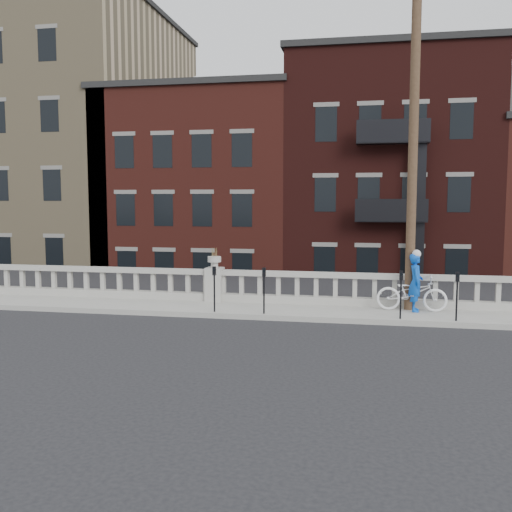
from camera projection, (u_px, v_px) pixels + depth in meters
The scene contains 12 objects.
ground at pixel (176, 332), 15.01m from camera, with size 120.00×120.00×0.00m, color black.
sidewalk at pixel (207, 308), 17.93m from camera, with size 32.00×2.20×0.15m, color gray.
balustrade at pixel (215, 286), 18.81m from camera, with size 28.00×0.34×1.03m.
planter_pedestal at pixel (215, 280), 18.79m from camera, with size 0.55×0.55×1.76m.
lower_level at pixel (298, 212), 37.17m from camera, with size 80.00×44.00×20.80m.
utility_pole at pixel (413, 140), 16.85m from camera, with size 1.60×0.28×10.00m.
parking_meter_a at pixel (214, 284), 16.92m from camera, with size 0.10×0.09×1.36m.
parking_meter_b at pixel (264, 285), 16.65m from camera, with size 0.10×0.09×1.36m.
parking_meter_c at pixel (401, 289), 15.93m from camera, with size 0.10×0.09×1.36m.
parking_meter_d at pixel (457, 291), 15.65m from camera, with size 0.10×0.09×1.36m.
bicycle at pixel (412, 293), 17.11m from camera, with size 0.72×2.06×1.08m, color white.
cyclist at pixel (416, 282), 17.00m from camera, with size 0.64×0.42×1.74m, color blue.
Camera 1 is at (4.80, -14.08, 3.51)m, focal length 40.00 mm.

